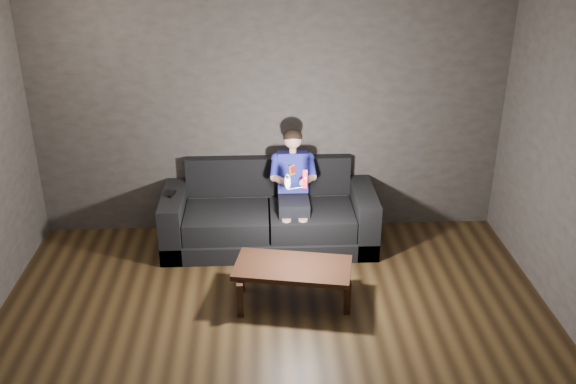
{
  "coord_description": "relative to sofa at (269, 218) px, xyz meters",
  "views": [
    {
      "loc": [
        -0.1,
        -3.99,
        3.4
      ],
      "look_at": [
        0.15,
        1.55,
        0.85
      ],
      "focal_mm": 40.0,
      "sensor_mm": 36.0,
      "label": 1
    }
  ],
  "objects": [
    {
      "name": "wii_remote_red",
      "position": [
        0.34,
        -0.51,
        0.67
      ],
      "size": [
        0.05,
        0.07,
        0.18
      ],
      "color": "red",
      "rests_on": "child"
    },
    {
      "name": "ceiling",
      "position": [
        0.02,
        -2.14,
        2.42
      ],
      "size": [
        5.0,
        5.0,
        0.02
      ],
      "primitive_type": "cube",
      "color": "white",
      "rests_on": "back_wall"
    },
    {
      "name": "floor",
      "position": [
        0.02,
        -2.14,
        -0.28
      ],
      "size": [
        5.0,
        5.0,
        0.0
      ],
      "primitive_type": "plane",
      "color": "black",
      "rests_on": "ground"
    },
    {
      "name": "back_wall",
      "position": [
        0.02,
        0.36,
        1.07
      ],
      "size": [
        5.0,
        0.04,
        2.7
      ],
      "primitive_type": "cube",
      "color": "#342E2D",
      "rests_on": "ground"
    },
    {
      "name": "child",
      "position": [
        0.25,
        -0.06,
        0.46
      ],
      "size": [
        0.47,
        0.58,
        1.17
      ],
      "color": "black",
      "rests_on": "sofa"
    },
    {
      "name": "coffee_table",
      "position": [
        0.19,
        -1.16,
        0.05
      ],
      "size": [
        1.13,
        0.71,
        0.38
      ],
      "color": "black",
      "rests_on": "floor"
    },
    {
      "name": "nunchuk_white",
      "position": [
        0.17,
        -0.5,
        0.64
      ],
      "size": [
        0.07,
        0.1,
        0.16
      ],
      "color": "white",
      "rests_on": "child"
    },
    {
      "name": "wii_remote_black",
      "position": [
        -1.0,
        -0.08,
        0.34
      ],
      "size": [
        0.07,
        0.15,
        0.03
      ],
      "color": "black",
      "rests_on": "sofa"
    },
    {
      "name": "sofa",
      "position": [
        0.0,
        0.0,
        0.0
      ],
      "size": [
        2.23,
        0.96,
        0.86
      ],
      "color": "black",
      "rests_on": "floor"
    }
  ]
}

